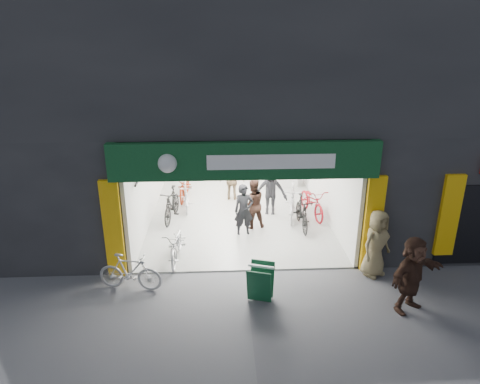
{
  "coord_description": "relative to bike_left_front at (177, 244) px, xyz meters",
  "views": [
    {
      "loc": [
        -0.61,
        -9.74,
        5.85
      ],
      "look_at": [
        -0.04,
        1.5,
        1.66
      ],
      "focal_mm": 32.0,
      "sensor_mm": 36.0,
      "label": 1
    }
  ],
  "objects": [
    {
      "name": "building",
      "position": [
        2.71,
        4.27,
        3.85
      ],
      "size": [
        17.0,
        10.27,
        8.0
      ],
      "color": "#232326",
      "rests_on": "ground"
    },
    {
      "name": "pedestrian_near",
      "position": [
        5.1,
        -1.01,
        0.42
      ],
      "size": [
        1.03,
        0.93,
        1.77
      ],
      "primitive_type": "imported",
      "rotation": [
        0.0,
        0.0,
        0.55
      ],
      "color": "olive",
      "rests_on": "ground"
    },
    {
      "name": "bike_left_midback",
      "position": [
        -0.12,
        4.68,
        0.04
      ],
      "size": [
        0.82,
        1.98,
        1.01
      ],
      "primitive_type": "imported",
      "rotation": [
        0.0,
        0.0,
        -0.07
      ],
      "color": "maroon",
      "rests_on": "ground"
    },
    {
      "name": "bike_left_front",
      "position": [
        0.0,
        0.0,
        0.0
      ],
      "size": [
        0.69,
        1.79,
        0.93
      ],
      "primitive_type": "imported",
      "rotation": [
        0.0,
        0.0,
        -0.04
      ],
      "color": "#B6B6BB",
      "rests_on": "ground"
    },
    {
      "name": "parked_bike",
      "position": [
        -1.0,
        -1.39,
        0.01
      ],
      "size": [
        1.63,
        0.74,
        0.95
      ],
      "primitive_type": "imported",
      "rotation": [
        0.0,
        0.0,
        1.38
      ],
      "color": "#B5B6BA",
      "rests_on": "ground"
    },
    {
      "name": "customer_d",
      "position": [
        1.65,
        4.37,
        0.31
      ],
      "size": [
        0.94,
        0.48,
        1.54
      ],
      "primitive_type": "imported",
      "rotation": [
        0.0,
        0.0,
        3.02
      ],
      "color": "#8D7352",
      "rests_on": "ground"
    },
    {
      "name": "bike_left_midfront",
      "position": [
        -0.4,
        2.69,
        0.09
      ],
      "size": [
        0.78,
        1.9,
        1.11
      ],
      "primitive_type": "imported",
      "rotation": [
        0.0,
        0.0,
        -0.15
      ],
      "color": "black",
      "rests_on": "ground"
    },
    {
      "name": "pedestrian_far",
      "position": [
        5.37,
        -2.51,
        0.43
      ],
      "size": [
        1.69,
        1.3,
        1.78
      ],
      "primitive_type": "imported",
      "rotation": [
        0.0,
        0.0,
        0.54
      ],
      "color": "#382219",
      "rests_on": "ground"
    },
    {
      "name": "bike_left_back",
      "position": [
        0.0,
        3.59,
        0.03
      ],
      "size": [
        0.64,
        1.67,
        0.98
      ],
      "primitive_type": "imported",
      "rotation": [
        0.0,
        0.0,
        0.11
      ],
      "color": "silver",
      "rests_on": "ground"
    },
    {
      "name": "sandwich_board",
      "position": [
        2.09,
        -1.99,
        0.02
      ],
      "size": [
        0.71,
        0.72,
        0.87
      ],
      "rotation": [
        0.0,
        0.0,
        -0.3
      ],
      "color": "#104326",
      "rests_on": "ground"
    },
    {
      "name": "customer_b",
      "position": [
        2.21,
        1.95,
        0.35
      ],
      "size": [
        0.9,
        0.76,
        1.63
      ],
      "primitive_type": "imported",
      "rotation": [
        0.0,
        0.0,
        3.35
      ],
      "color": "#351F18",
      "rests_on": "ground"
    },
    {
      "name": "bike_right_back",
      "position": [
        3.6,
        2.66,
        0.11
      ],
      "size": [
        0.89,
        1.96,
        1.14
      ],
      "primitive_type": "imported",
      "rotation": [
        0.0,
        0.0,
        -0.2
      ],
      "color": "silver",
      "rests_on": "ground"
    },
    {
      "name": "bike_right_front",
      "position": [
        3.77,
        1.86,
        0.06
      ],
      "size": [
        0.51,
        1.76,
        1.06
      ],
      "primitive_type": "imported",
      "rotation": [
        0.0,
        0.0,
        0.01
      ],
      "color": "black",
      "rests_on": "ground"
    },
    {
      "name": "customer_a",
      "position": [
        1.91,
        1.44,
        0.35
      ],
      "size": [
        0.65,
        0.48,
        1.63
      ],
      "primitive_type": "imported",
      "rotation": [
        0.0,
        0.0,
        0.15
      ],
      "color": "black",
      "rests_on": "ground"
    },
    {
      "name": "ground",
      "position": [
        1.8,
        -0.71,
        -0.46
      ],
      "size": [
        60.0,
        60.0,
        0.0
      ],
      "primitive_type": "plane",
      "color": "#56565B",
      "rests_on": "ground"
    },
    {
      "name": "customer_c",
      "position": [
        2.9,
        2.96,
        0.42
      ],
      "size": [
        1.24,
        0.84,
        1.77
      ],
      "primitive_type": "imported",
      "rotation": [
        0.0,
        0.0,
        -0.17
      ],
      "color": "black",
      "rests_on": "ground"
    },
    {
      "name": "bike_right_mid",
      "position": [
        4.3,
        2.81,
        0.05
      ],
      "size": [
        1.01,
        2.06,
        1.03
      ],
      "primitive_type": "imported",
      "rotation": [
        0.0,
        0.0,
        0.17
      ],
      "color": "maroon",
      "rests_on": "ground"
    }
  ]
}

